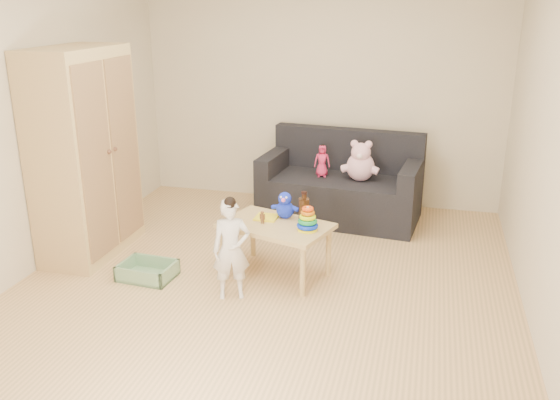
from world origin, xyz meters
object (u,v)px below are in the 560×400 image
(wardrobe, at_px, (84,154))
(play_table, at_px, (276,249))
(toddler, at_px, (231,251))
(sofa, at_px, (339,198))

(wardrobe, relative_size, play_table, 2.11)
(wardrobe, distance_m, toddler, 1.71)
(sofa, bearing_deg, wardrobe, -139.96)
(sofa, relative_size, play_table, 1.86)
(sofa, height_order, toddler, toddler)
(toddler, bearing_deg, wardrobe, 139.35)
(wardrobe, height_order, play_table, wardrobe)
(toddler, bearing_deg, sofa, 53.07)
(play_table, bearing_deg, toddler, -116.53)
(wardrobe, distance_m, play_table, 1.90)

